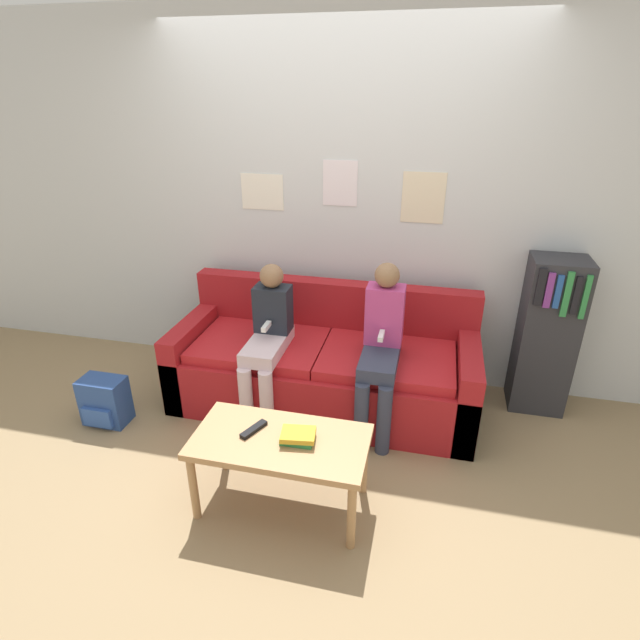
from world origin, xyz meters
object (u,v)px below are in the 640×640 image
backpack (105,401)px  bookshelf (546,336)px  coffee_table (280,447)px  couch (324,367)px  person_right (381,344)px  tv_remote (254,429)px  person_left (268,336)px

backpack → bookshelf: bearing=17.3°
coffee_table → couch: bearing=89.9°
coffee_table → person_right: (0.41, 0.84, 0.22)m
person_right → tv_remote: size_ratio=6.47×
bookshelf → coffee_table: bearing=-138.1°
coffee_table → person_right: bearing=63.8°
tv_remote → bookshelf: size_ratio=0.16×
person_right → bookshelf: person_right is taller
coffee_table → backpack: (-1.38, 0.44, -0.22)m
bookshelf → backpack: (-2.87, -0.89, -0.39)m
bookshelf → backpack: bearing=-162.7°
person_left → backpack: bearing=-159.4°
coffee_table → bookshelf: bearing=41.9°
bookshelf → person_right: bearing=-155.3°
tv_remote → bookshelf: bearing=62.9°
backpack → coffee_table: bearing=-17.5°
person_left → tv_remote: size_ratio=6.08×
person_left → tv_remote: (0.19, -0.80, -0.13)m
person_right → tv_remote: 1.00m
person_right → tv_remote: bearing=-124.9°
person_right → coffee_table: bearing=-116.2°
person_right → tv_remote: (-0.57, -0.81, -0.16)m
tv_remote → person_left: bearing=127.7°
backpack → tv_remote: bearing=-18.3°
person_right → backpack: 1.90m
person_left → tv_remote: bearing=-76.7°
coffee_table → backpack: size_ratio=2.75×
coffee_table → backpack: coffee_table is taller
couch → coffee_table: (-0.00, -1.03, 0.11)m
couch → bookshelf: bookshelf is taller
couch → person_right: (0.41, -0.19, 0.33)m
coffee_table → bookshelf: bookshelf is taller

